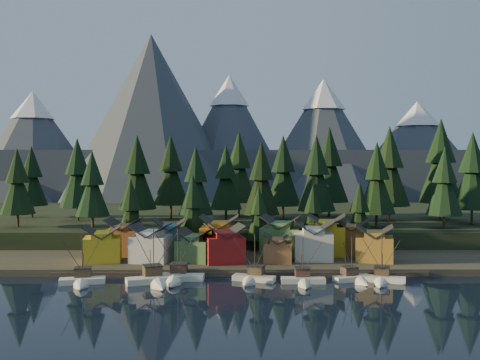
{
  "coord_description": "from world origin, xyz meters",
  "views": [
    {
      "loc": [
        -0.47,
        -97.19,
        24.41
      ],
      "look_at": [
        0.11,
        30.0,
        19.97
      ],
      "focal_mm": 40.0,
      "sensor_mm": 36.0,
      "label": 1
    }
  ],
  "objects_px": {
    "boat_1": "(156,273)",
    "house_back_0": "(124,236)",
    "house_front_0": "(103,243)",
    "house_back_1": "(170,236)",
    "boat_3": "(253,272)",
    "boat_4": "(304,274)",
    "boat_2": "(176,271)",
    "house_front_1": "(151,242)",
    "boat_5": "(355,272)",
    "boat_6": "(381,273)",
    "boat_0": "(82,274)"
  },
  "relations": [
    {
      "from": "boat_3",
      "to": "house_front_1",
      "type": "xyz_separation_m",
      "value": [
        -22.89,
        14.15,
        3.92
      ]
    },
    {
      "from": "boat_4",
      "to": "boat_6",
      "type": "distance_m",
      "value": 15.8
    },
    {
      "from": "boat_1",
      "to": "house_back_0",
      "type": "relative_size",
      "value": 1.4
    },
    {
      "from": "boat_2",
      "to": "boat_3",
      "type": "xyz_separation_m",
      "value": [
        15.52,
        -0.53,
        -0.04
      ]
    },
    {
      "from": "boat_1",
      "to": "boat_6",
      "type": "relative_size",
      "value": 1.18
    },
    {
      "from": "boat_2",
      "to": "house_back_1",
      "type": "distance_m",
      "value": 23.64
    },
    {
      "from": "boat_0",
      "to": "boat_1",
      "type": "xyz_separation_m",
      "value": [
        14.55,
        0.25,
        0.08
      ]
    },
    {
      "from": "boat_5",
      "to": "boat_2",
      "type": "bearing_deg",
      "value": 161.49
    },
    {
      "from": "boat_6",
      "to": "house_back_0",
      "type": "xyz_separation_m",
      "value": [
        -56.92,
        24.33,
        4.19
      ]
    },
    {
      "from": "boat_1",
      "to": "house_back_0",
      "type": "xyz_separation_m",
      "value": [
        -11.76,
        25.49,
        3.86
      ]
    },
    {
      "from": "house_front_0",
      "to": "house_back_1",
      "type": "relative_size",
      "value": 1.07
    },
    {
      "from": "boat_3",
      "to": "boat_4",
      "type": "relative_size",
      "value": 1.04
    },
    {
      "from": "boat_5",
      "to": "house_front_0",
      "type": "xyz_separation_m",
      "value": [
        -54.74,
        14.36,
        3.86
      ]
    },
    {
      "from": "boat_0",
      "to": "boat_5",
      "type": "relative_size",
      "value": 1.12
    },
    {
      "from": "boat_0",
      "to": "boat_4",
      "type": "distance_m",
      "value": 43.94
    },
    {
      "from": "boat_3",
      "to": "boat_2",
      "type": "bearing_deg",
      "value": -162.39
    },
    {
      "from": "boat_4",
      "to": "house_back_1",
      "type": "bearing_deg",
      "value": 141.26
    },
    {
      "from": "boat_1",
      "to": "house_front_0",
      "type": "relative_size",
      "value": 1.33
    },
    {
      "from": "boat_0",
      "to": "house_back_1",
      "type": "height_order",
      "value": "house_back_1"
    },
    {
      "from": "boat_5",
      "to": "house_front_1",
      "type": "xyz_separation_m",
      "value": [
        -43.71,
        14.18,
        4.04
      ]
    },
    {
      "from": "boat_1",
      "to": "boat_4",
      "type": "relative_size",
      "value": 1.2
    },
    {
      "from": "house_back_0",
      "to": "house_back_1",
      "type": "xyz_separation_m",
      "value": [
        11.34,
        0.02,
        -0.05
      ]
    },
    {
      "from": "boat_2",
      "to": "house_back_1",
      "type": "relative_size",
      "value": 1.41
    },
    {
      "from": "boat_1",
      "to": "boat_6",
      "type": "height_order",
      "value": "boat_1"
    },
    {
      "from": "boat_1",
      "to": "boat_4",
      "type": "distance_m",
      "value": 29.39
    },
    {
      "from": "boat_2",
      "to": "boat_6",
      "type": "distance_m",
      "value": 41.41
    },
    {
      "from": "house_front_1",
      "to": "boat_0",
      "type": "bearing_deg",
      "value": -114.92
    },
    {
      "from": "house_back_0",
      "to": "boat_5",
      "type": "bearing_deg",
      "value": -19.99
    },
    {
      "from": "boat_3",
      "to": "house_back_1",
      "type": "bearing_deg",
      "value": 149.62
    },
    {
      "from": "boat_2",
      "to": "boat_3",
      "type": "bearing_deg",
      "value": 1.68
    },
    {
      "from": "boat_1",
      "to": "house_back_1",
      "type": "distance_m",
      "value": 25.79
    },
    {
      "from": "boat_3",
      "to": "house_back_0",
      "type": "relative_size",
      "value": 1.21
    },
    {
      "from": "boat_2",
      "to": "house_front_1",
      "type": "relative_size",
      "value": 1.32
    },
    {
      "from": "boat_0",
      "to": "boat_1",
      "type": "bearing_deg",
      "value": -10.81
    },
    {
      "from": "boat_3",
      "to": "house_back_0",
      "type": "height_order",
      "value": "house_back_0"
    },
    {
      "from": "boat_3",
      "to": "house_front_0",
      "type": "relative_size",
      "value": 1.14
    },
    {
      "from": "boat_1",
      "to": "house_back_0",
      "type": "distance_m",
      "value": 28.34
    },
    {
      "from": "boat_2",
      "to": "boat_5",
      "type": "height_order",
      "value": "boat_2"
    },
    {
      "from": "boat_1",
      "to": "boat_3",
      "type": "relative_size",
      "value": 1.16
    },
    {
      "from": "house_front_0",
      "to": "boat_3",
      "type": "bearing_deg",
      "value": -32.27
    },
    {
      "from": "boat_4",
      "to": "boat_5",
      "type": "xyz_separation_m",
      "value": [
        10.71,
        1.87,
        0.02
      ]
    },
    {
      "from": "boat_3",
      "to": "boat_6",
      "type": "bearing_deg",
      "value": 17.58
    },
    {
      "from": "boat_2",
      "to": "house_front_1",
      "type": "xyz_separation_m",
      "value": [
        -7.38,
        13.62,
        3.88
      ]
    },
    {
      "from": "house_front_1",
      "to": "house_back_1",
      "type": "relative_size",
      "value": 1.07
    },
    {
      "from": "boat_5",
      "to": "boat_3",
      "type": "bearing_deg",
      "value": 162.29
    },
    {
      "from": "boat_3",
      "to": "house_front_1",
      "type": "distance_m",
      "value": 27.2
    },
    {
      "from": "boat_2",
      "to": "house_back_0",
      "type": "height_order",
      "value": "boat_2"
    },
    {
      "from": "boat_3",
      "to": "boat_5",
      "type": "relative_size",
      "value": 1.07
    },
    {
      "from": "boat_6",
      "to": "house_front_0",
      "type": "height_order",
      "value": "house_front_0"
    },
    {
      "from": "boat_3",
      "to": "house_back_0",
      "type": "xyz_separation_m",
      "value": [
        -31.05,
        23.43,
        4.06
      ]
    }
  ]
}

